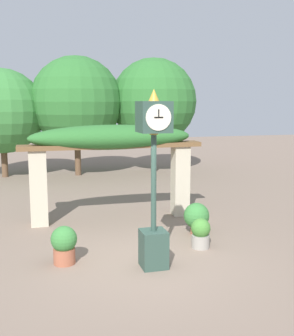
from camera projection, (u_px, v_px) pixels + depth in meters
The scene contains 7 objects.
ground_plane at pixel (143, 262), 8.90m from camera, with size 60.00×60.00×0.00m, color #7F6B5B.
pedestal_clock at pixel (154, 179), 8.38m from camera, with size 0.61×0.65×3.61m.
pergola at pixel (112, 147), 11.81m from camera, with size 5.16×1.06×2.73m.
potted_plant_near_left at pixel (64, 244), 8.77m from camera, with size 0.55×0.55×0.81m.
potted_plant_near_right at pixel (196, 217), 10.74m from camera, with size 0.66×0.66×0.81m.
potted_plant_far_left at pixel (201, 233), 9.75m from camera, with size 0.45×0.45×0.70m.
tree_line at pixel (85, 104), 19.28m from camera, with size 10.83×4.32×5.43m.
Camera 1 is at (-2.18, -8.20, 3.36)m, focal length 45.00 mm.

